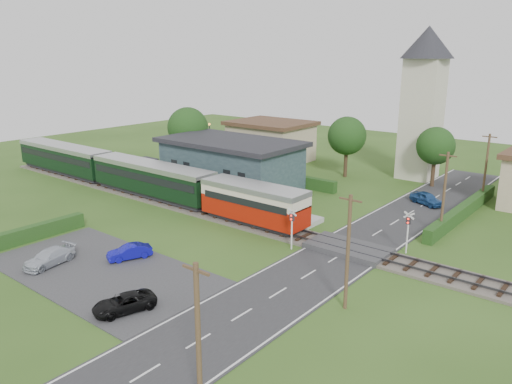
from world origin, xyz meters
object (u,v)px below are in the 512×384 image
Objects in this scene: crossing_signal_far at (408,226)px; pedestrian_far at (143,174)px; station_building at (231,162)px; pedestrian_near at (245,196)px; crossing_signal_near at (292,223)px; car_park_blue at (130,252)px; car_park_dark at (124,303)px; equipment_hut at (145,170)px; house_west at (271,141)px; car_on_road at (427,198)px; car_park_silver at (49,257)px; church_tower at (424,92)px; train at (132,173)px.

crossing_signal_far is 1.88× the size of pedestrian_far.
station_building is 24.51m from crossing_signal_far.
station_building is 9.23× the size of pedestrian_near.
crossing_signal_near reaches higher than car_park_blue.
car_park_dark is at bearing -115.90° from crossing_signal_far.
station_building reaches higher than equipment_hut.
house_west is 44.07m from car_park_dark.
car_park_silver is at bearing 178.57° from car_on_road.
car_park_blue is (-11.79, -27.12, -0.06)m from car_on_road.
crossing_signal_near is (24.40, -5.61, 0.39)m from equipment_hut.
car_on_road is at bearing 18.19° from station_building.
pedestrian_far is at bearing 115.08° from car_park_silver.
pedestrian_near is at bearing 128.54° from car_park_dark.
car_on_road is at bearing 23.80° from equipment_hut.
pedestrian_far is at bearing 179.30° from crossing_signal_far.
crossing_signal_far is (8.60, -23.61, -8.08)m from church_tower.
train is at bearing 173.88° from crossing_signal_near.
equipment_hut is 0.62m from pedestrian_far.
pedestrian_far is at bearing 167.94° from crossing_signal_near.
equipment_hut reaches higher than pedestrian_far.
crossing_signal_near is 0.84× the size of car_park_silver.
church_tower reaches higher than pedestrian_far.
station_building is at bearing -47.84° from pedestrian_near.
station_building is 0.91× the size of church_tower.
car_on_road is 0.94× the size of car_park_silver.
car_park_dark is at bearing -63.81° from house_west.
car_park_blue is (13.36, -34.50, -2.19)m from house_west.
pedestrian_far is at bearing -141.60° from station_building.
car_park_blue is (-15.24, -13.89, -1.53)m from crossing_signal_far.
station_building reaches higher than car_on_road.
car_on_road is (20.15, 6.62, -2.02)m from station_building.
station_building is at bearing 56.00° from train.
church_tower is at bearing 44.75° from equipment_hut.
car_on_road is 1.00× the size of car_park_dark.
car_park_dark is at bearing -38.84° from train.
car_on_road reaches higher than car_park_dark.
car_park_dark is at bearing -90.77° from church_tower.
crossing_signal_far is at bearing 4.61° from train.
train is at bearing -124.00° from station_building.
equipment_hut is at bearing -144.08° from station_building.
church_tower reaches higher than equipment_hut.
church_tower is at bearing 102.73° from car_park_blue.
pedestrian_near is at bearing 149.36° from crossing_signal_near.
car_park_blue is at bearing -100.04° from church_tower.
car_on_road is at bearing 104.62° from crossing_signal_far.
church_tower is 44.03m from car_park_silver.
station_building reaches higher than train.
car_park_silver is 1.06× the size of car_park_dark.
equipment_hut is 22.02m from car_park_blue.
car_park_silver is 9.62m from car_park_dark.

